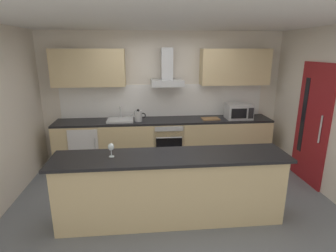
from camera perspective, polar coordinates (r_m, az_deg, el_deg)
The scene contains 17 objects.
ground at distance 4.38m, azimuth 0.91°, elevation -15.12°, with size 5.85×4.52×0.02m, color slate.
ceiling at distance 3.77m, azimuth 1.10°, elevation 21.43°, with size 5.85×4.52×0.02m, color white.
wall_back at distance 5.65m, azimuth -1.10°, elevation 6.24°, with size 5.85×0.12×2.60m, color silver.
wall_right at distance 4.83m, azimuth 31.80°, elevation 2.18°, with size 0.12×4.52×2.60m, color silver.
backsplash_tile at distance 5.59m, azimuth -1.04°, elevation 5.41°, with size 4.12×0.02×0.66m, color white.
counter_back at distance 5.49m, azimuth -0.74°, elevation -3.21°, with size 4.27×0.60×0.90m.
counter_island at distance 3.67m, azimuth 0.63°, elevation -12.97°, with size 3.03×0.64×0.94m.
upper_cabinets at distance 5.35m, azimuth -0.94°, elevation 12.28°, with size 4.21×0.32×0.70m.
side_door at distance 5.15m, azimuth 28.14°, elevation 0.28°, with size 0.08×0.85×2.05m.
oven at distance 5.47m, azimuth -0.07°, elevation -3.18°, with size 0.60×0.62×0.80m.
refrigerator at distance 5.57m, azimuth -16.82°, elevation -3.92°, with size 0.58×0.60×0.85m.
microwave at distance 5.59m, azimuth 14.71°, elevation 3.01°, with size 0.50×0.38×0.30m.
sink at distance 5.34m, azimuth -10.03°, elevation 1.35°, with size 0.50×0.40×0.26m.
kettle at distance 5.26m, azimuth -6.28°, elevation 2.14°, with size 0.29×0.15×0.24m.
range_hood at distance 5.32m, azimuth -0.21°, elevation 10.93°, with size 0.62×0.45×0.72m.
wine_glass at distance 3.46m, azimuth -11.95°, elevation -4.47°, with size 0.08×0.08×0.18m.
chopping_board at distance 5.46m, azimuth 8.97°, elevation 1.54°, with size 0.34×0.22×0.02m, color #9E7247.
Camera 1 is at (-0.43, -3.73, 2.24)m, focal length 28.85 mm.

